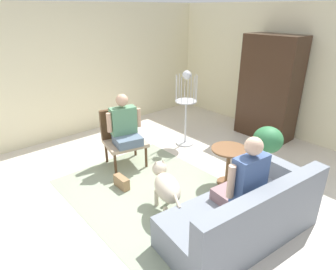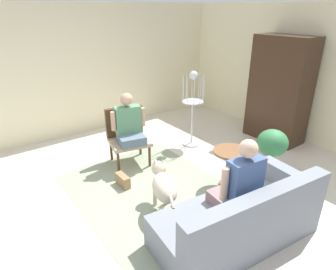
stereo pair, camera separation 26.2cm
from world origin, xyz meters
The scene contains 14 objects.
ground_plane centered at (0.00, 0.00, 0.00)m, with size 8.04×8.04×0.00m, color beige.
back_wall centered at (0.00, 3.41, 1.29)m, with size 6.56×0.12×2.57m, color beige.
left_wall centered at (-3.04, 0.30, 1.29)m, with size 0.12×7.30×2.57m, color beige.
area_rug centered at (-0.05, -0.06, 0.00)m, with size 2.91×2.04×0.01m, color gray.
couch centered at (1.18, 0.21, 0.29)m, with size 1.06×1.98×0.81m.
armchair centered at (-1.28, 0.15, 0.53)m, with size 0.70×0.75×0.94m.
person_on_couch centered at (1.13, 0.18, 0.74)m, with size 0.51×0.55×0.88m.
person_on_armchair centered at (-1.13, 0.12, 0.74)m, with size 0.51×0.56×0.80m.
round_end_table centered at (0.33, 0.95, 0.40)m, with size 0.53×0.53×0.59m.
dog centered at (0.23, -0.18, 0.39)m, with size 0.83×0.49×0.61m.
bird_cage_stand centered at (-1.11, 1.47, 0.75)m, with size 0.40×0.40×1.44m.
potted_plant centered at (0.56, 1.59, 0.52)m, with size 0.45×0.45×0.82m.
armoire_cabinet centered at (-0.33, 3.00, 1.01)m, with size 1.08×0.56×2.02m, color #382316.
handbag centered at (-0.62, -0.32, 0.09)m, with size 0.29×0.11×0.18m, color #99724C.
Camera 1 is at (2.62, -2.23, 2.47)m, focal length 31.30 mm.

